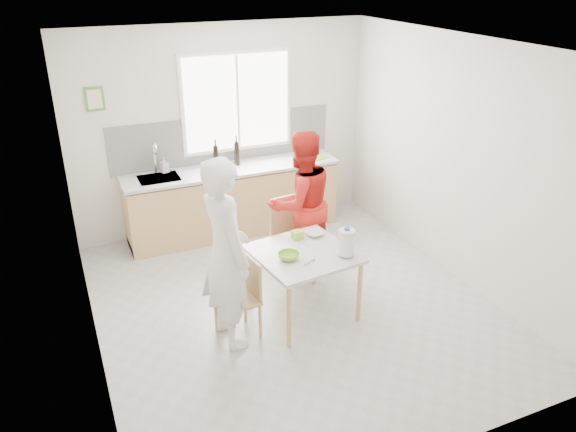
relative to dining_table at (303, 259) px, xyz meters
name	(u,v)px	position (x,y,z in m)	size (l,w,h in m)	color
ground	(293,304)	(-0.03, 0.18, -0.65)	(4.50, 4.50, 0.00)	#B7B7B2
room_shell	(293,159)	(-0.03, 0.18, 1.00)	(4.50, 4.50, 4.50)	silver
window	(237,102)	(0.17, 2.41, 1.05)	(1.50, 0.06, 1.30)	white
backsplash	(224,139)	(-0.03, 2.42, 0.58)	(3.00, 0.02, 0.65)	white
picture_frame	(94,99)	(-1.58, 2.42, 1.25)	(0.22, 0.03, 0.28)	#51843C
kitchen_counter	(233,203)	(-0.04, 2.13, -0.23)	(2.84, 0.64, 1.37)	tan
dining_table	(303,259)	(0.00, 0.00, 0.00)	(1.05, 1.05, 0.72)	silver
chair_left	(243,294)	(-0.68, -0.08, -0.20)	(0.42, 0.42, 0.81)	tan
chair_far	(291,232)	(0.25, 0.86, -0.14)	(0.47, 0.47, 0.92)	tan
person_white	(226,254)	(-0.83, -0.10, 0.29)	(0.68, 0.45, 1.87)	white
person_red	(301,204)	(0.36, 0.84, 0.21)	(0.83, 0.65, 1.70)	red
bowl_green	(289,256)	(-0.19, -0.07, 0.11)	(0.21, 0.21, 0.07)	#81C12C
bowl_white	(315,234)	(0.27, 0.28, 0.10)	(0.19, 0.19, 0.05)	white
milk_jug	(347,242)	(0.36, -0.24, 0.23)	(0.23, 0.16, 0.29)	white
green_box	(297,235)	(0.06, 0.29, 0.12)	(0.10, 0.10, 0.09)	#96CE2F
spoon	(308,262)	(-0.05, -0.23, 0.08)	(0.01, 0.01, 0.16)	#A5A5AA
cutting_board	(312,158)	(1.09, 2.04, 0.28)	(0.35, 0.25, 0.01)	#73BF2C
wine_bottle_a	(237,153)	(0.07, 2.21, 0.43)	(0.07, 0.07, 0.32)	black
wine_bottle_b	(216,156)	(-0.21, 2.22, 0.42)	(0.07, 0.07, 0.30)	black
jar_amber	(238,157)	(0.10, 2.28, 0.35)	(0.06, 0.06, 0.16)	olive
soap_bottle	(164,165)	(-0.87, 2.31, 0.37)	(0.09, 0.09, 0.20)	#999999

